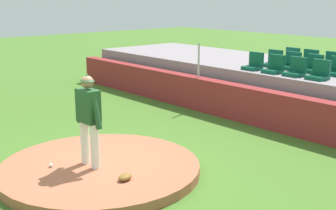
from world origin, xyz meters
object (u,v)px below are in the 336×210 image
at_px(stadium_chair_3, 319,73).
at_px(stadium_chair_4, 273,61).
at_px(baseball, 51,165).
at_px(stadium_chair_5, 291,64).
at_px(fielding_glove, 125,177).
at_px(stadium_chair_9, 309,61).
at_px(stadium_chair_2, 296,70).
at_px(pitcher, 89,114).
at_px(stadium_chair_1, 274,67).
at_px(stadium_chair_0, 254,64).
at_px(stadium_chair_8, 291,59).
at_px(stadium_chair_10, 331,64).
at_px(stadium_chair_6, 313,67).

bearing_deg(stadium_chair_3, stadium_chair_4, -23.10).
relative_size(baseball, stadium_chair_5, 0.15).
relative_size(fielding_glove, stadium_chair_9, 0.60).
relative_size(stadium_chair_2, stadium_chair_3, 1.00).
bearing_deg(pitcher, stadium_chair_1, 91.19).
xyz_separation_m(stadium_chair_0, stadium_chair_5, (0.68, 0.87, 0.00)).
bearing_deg(stadium_chair_5, stadium_chair_4, -2.57).
bearing_deg(stadium_chair_2, stadium_chair_8, -52.40).
distance_m(baseball, stadium_chair_3, 7.06).
height_order(stadium_chair_9, stadium_chair_10, same).
distance_m(stadium_chair_2, stadium_chair_3, 0.68).
distance_m(stadium_chair_4, stadium_chair_6, 1.38).
height_order(stadium_chair_3, stadium_chair_4, same).
height_order(baseball, stadium_chair_1, stadium_chair_1).
distance_m(stadium_chair_0, stadium_chair_2, 1.41).
xyz_separation_m(stadium_chair_2, stadium_chair_5, (-0.73, 0.87, 0.00)).
bearing_deg(stadium_chair_10, stadium_chair_1, 69.39).
xyz_separation_m(baseball, stadium_chair_10, (0.83, 8.57, 1.22)).
relative_size(stadium_chair_0, stadium_chair_5, 1.00).
xyz_separation_m(stadium_chair_2, stadium_chair_9, (-0.72, 1.78, 0.00)).
bearing_deg(pitcher, stadium_chair_9, 90.96).
bearing_deg(stadium_chair_1, stadium_chair_6, -126.66).
bearing_deg(stadium_chair_5, stadium_chair_8, -54.92).
relative_size(stadium_chair_1, stadium_chair_9, 1.00).
xyz_separation_m(fielding_glove, stadium_chair_5, (-1.34, 6.94, 1.20)).
xyz_separation_m(fielding_glove, stadium_chair_6, (-0.63, 6.93, 1.20)).
height_order(stadium_chair_5, stadium_chair_10, same).
height_order(stadium_chair_2, stadium_chair_6, same).
distance_m(stadium_chair_8, stadium_chair_10, 1.40).
bearing_deg(pitcher, stadium_chair_5, 91.32).
bearing_deg(fielding_glove, stadium_chair_3, -19.79).
bearing_deg(stadium_chair_9, pitcher, 92.36).
distance_m(stadium_chair_2, stadium_chair_5, 1.13).
distance_m(stadium_chair_6, stadium_chair_8, 1.66).
relative_size(baseball, stadium_chair_1, 0.15).
height_order(stadium_chair_3, stadium_chair_8, same).
relative_size(fielding_glove, stadium_chair_1, 0.60).
relative_size(pitcher, stadium_chair_9, 3.58).
xyz_separation_m(stadium_chair_3, stadium_chair_9, (-1.41, 1.77, 0.00)).
bearing_deg(stadium_chair_6, stadium_chair_4, -1.57).
distance_m(baseball, stadium_chair_8, 8.69).
bearing_deg(fielding_glove, stadium_chair_0, -0.71).
height_order(pitcher, stadium_chair_0, pitcher).
bearing_deg(stadium_chair_2, pitcher, 86.32).
bearing_deg(stadium_chair_5, stadium_chair_2, 130.13).
xyz_separation_m(baseball, stadium_chair_0, (-0.59, 6.78, 1.22)).
height_order(stadium_chair_1, stadium_chair_8, same).
distance_m(baseball, stadium_chair_9, 8.65).
bearing_deg(stadium_chair_4, stadium_chair_9, -127.01).
height_order(stadium_chair_1, stadium_chair_6, same).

